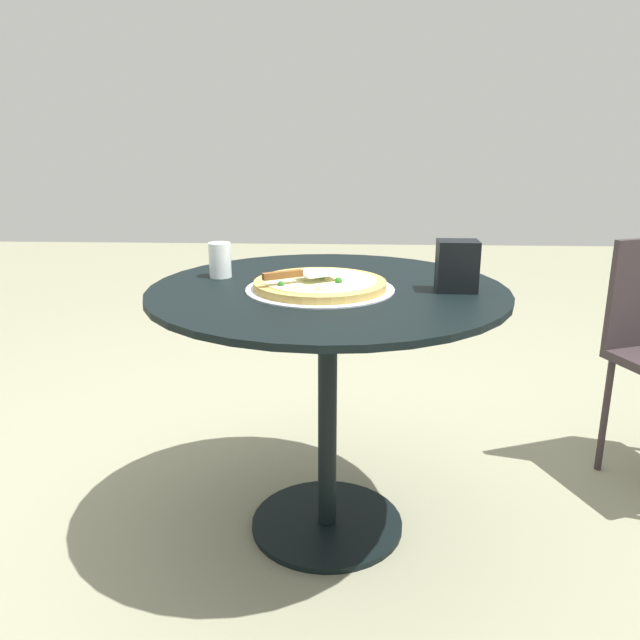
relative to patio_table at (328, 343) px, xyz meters
The scene contains 6 objects.
ground_plane 0.59m from the patio_table, ahead, with size 10.00×10.00×0.00m, color gray.
patio_table is the anchor object (origin of this frame).
pizza_on_tray 0.18m from the patio_table, 128.60° to the right, with size 0.40×0.40×0.04m.
pizza_server 0.23m from the patio_table, 141.68° to the right, with size 0.21×0.15×0.02m.
drinking_cup 0.40m from the patio_table, 160.06° to the left, with size 0.06×0.06×0.10m, color white.
napkin_dispenser 0.41m from the patio_table, ahead, with size 0.11×0.08×0.13m, color black.
Camera 1 is at (0.06, -1.68, 1.16)m, focal length 35.81 mm.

